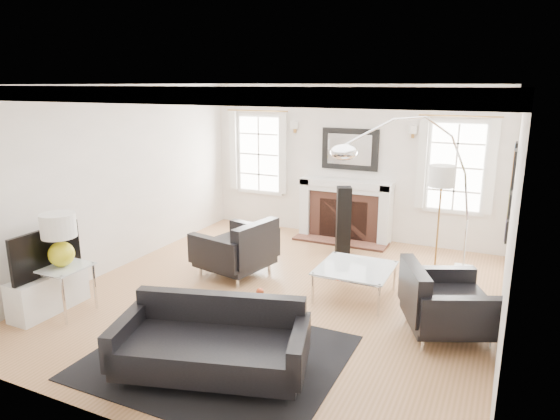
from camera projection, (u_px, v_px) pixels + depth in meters
The scene contains 25 objects.
floor at pixel (281, 294), 6.85m from camera, with size 6.00×6.00×0.00m, color #A47345.
back_wall at pixel (350, 163), 9.13m from camera, with size 5.50×0.04×2.80m, color white.
front_wall at pixel (117, 271), 3.87m from camera, with size 5.50×0.04×2.80m, color white.
left_wall at pixel (118, 178), 7.63m from camera, with size 0.04×6.00×2.80m, color white.
right_wall at pixel (512, 219), 5.37m from camera, with size 0.04×6.00×2.80m, color white.
ceiling at pixel (281, 84), 6.15m from camera, with size 5.50×6.00×0.02m, color white.
crown_molding at pixel (281, 89), 6.17m from camera, with size 5.50×6.00×0.12m, color white.
fireplace at pixel (345, 210), 9.16m from camera, with size 1.70×0.69×1.11m.
mantel_mirror at pixel (350, 149), 9.03m from camera, with size 1.05×0.07×0.75m.
window_left at pixel (259, 154), 9.83m from camera, with size 1.24×0.15×1.62m.
window_right at pixel (456, 167), 8.31m from camera, with size 1.24×0.15×1.62m.
gallery_wall at pixel (512, 185), 6.48m from camera, with size 0.04×1.73×1.29m.
tv_unit at pixel (48, 287), 6.28m from camera, with size 0.35×1.00×1.09m.
area_rug at pixel (218, 357), 5.28m from camera, with size 2.55×2.13×0.01m, color black.
sofa at pixel (213, 344), 4.90m from camera, with size 2.02×1.33×0.61m.
armchair_left at pixel (239, 250), 7.46m from camera, with size 1.13×1.22×0.71m.
armchair_right at pixel (442, 304), 5.67m from camera, with size 1.23×1.29×0.69m.
coffee_table at pixel (355, 269), 6.68m from camera, with size 0.96×0.96×0.43m.
side_table_left at pixel (64, 275), 6.18m from camera, with size 0.57×0.57×0.63m.
nesting_table at pixel (260, 316), 5.30m from camera, with size 0.48×0.41×0.53m.
gourd_lamp at pixel (59, 236), 6.05m from camera, with size 0.42×0.42×0.67m.
orange_vase at pixel (260, 297), 5.25m from camera, with size 0.11×0.11×0.18m.
arc_floor_lamp at pixel (408, 196), 6.70m from camera, with size 1.76×1.63×2.49m.
stick_floor_lamp at pixel (442, 183), 6.76m from camera, with size 0.35×0.35×1.74m.
speaker_tower at pixel (343, 221), 8.36m from camera, with size 0.23×0.23×1.15m, color black.
Camera 1 is at (2.69, -5.75, 2.82)m, focal length 32.00 mm.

